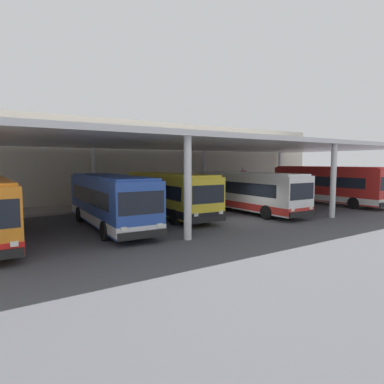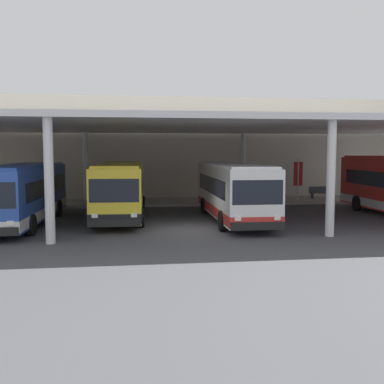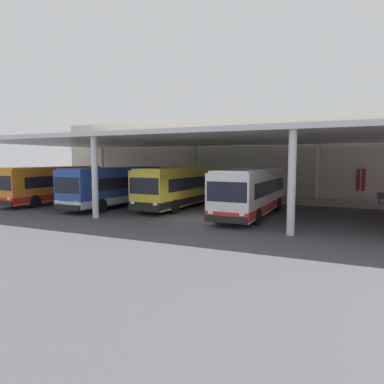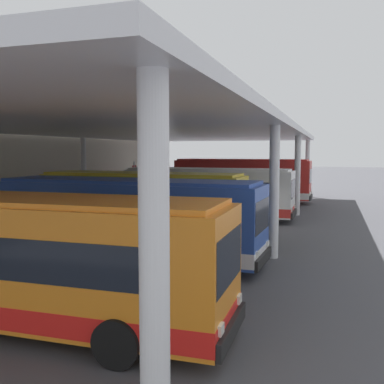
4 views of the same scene
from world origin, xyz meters
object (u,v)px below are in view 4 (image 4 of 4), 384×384
at_px(bus_second_bay, 128,219).
at_px(trash_bin, 148,189).
at_px(bus_far_bay, 208,193).
at_px(bench_waiting, 136,192).
at_px(banner_sign, 134,178).
at_px(bus_nearest_bay, 18,259).
at_px(bus_departing, 242,180).
at_px(bus_middle_bay, 141,203).

distance_m(bus_second_bay, trash_bin, 24.91).
distance_m(bus_far_bay, bench_waiting, 12.93).
xyz_separation_m(bus_far_bay, bench_waiting, (9.09, 9.14, -0.99)).
bearing_deg(trash_bin, banner_sign, -169.42).
relative_size(trash_bin, banner_sign, 0.31).
relative_size(bus_nearest_bay, bus_far_bay, 1.00).
relative_size(bus_departing, bench_waiting, 6.33).
xyz_separation_m(bus_second_bay, bus_far_bay, (11.28, -0.09, 0.00)).
xyz_separation_m(bus_far_bay, banner_sign, (6.89, 8.26, 0.32)).
height_order(trash_bin, banner_sign, banner_sign).
relative_size(bus_nearest_bay, bus_departing, 0.93).
bearing_deg(bus_far_bay, banner_sign, 50.15).
distance_m(bus_nearest_bay, bench_waiting, 28.50).
xyz_separation_m(trash_bin, banner_sign, (-4.99, -0.93, 1.30)).
bearing_deg(trash_bin, bus_far_bay, -142.28).
bearing_deg(bench_waiting, bus_second_bay, -156.06).
relative_size(bus_nearest_bay, bus_middle_bay, 0.99).
height_order(bus_departing, banner_sign, bus_departing).
bearing_deg(bus_middle_bay, bench_waiting, 25.69).
distance_m(trash_bin, banner_sign, 5.24).
height_order(bus_far_bay, banner_sign, banner_sign).
bearing_deg(bus_far_bay, bus_second_bay, 179.53).
distance_m(bus_departing, bench_waiting, 9.40).
xyz_separation_m(bus_middle_bay, bench_waiting, (15.32, 7.37, -0.99)).
bearing_deg(bus_middle_bay, bus_second_bay, -161.66).
xyz_separation_m(bus_nearest_bay, banner_sign, (24.73, 8.43, 0.32)).
bearing_deg(banner_sign, bus_departing, -69.19).
bearing_deg(banner_sign, trash_bin, 10.58).
bearing_deg(trash_bin, bus_second_bay, -158.55).
bearing_deg(bus_nearest_bay, bus_far_bay, 0.55).
bearing_deg(bus_second_bay, bus_departing, -0.60).
bearing_deg(bus_middle_bay, bus_nearest_bay, -170.52).
bearing_deg(bench_waiting, trash_bin, 1.13).
relative_size(bus_second_bay, trash_bin, 10.85).
distance_m(bus_nearest_bay, trash_bin, 31.17).
relative_size(bus_second_bay, banner_sign, 3.32).
distance_m(bus_middle_bay, bench_waiting, 17.03).
bearing_deg(bus_second_bay, bench_waiting, 23.94).
distance_m(bus_nearest_bay, bus_second_bay, 6.56).
height_order(bus_nearest_bay, bus_second_bay, same).
distance_m(bus_far_bay, trash_bin, 15.06).
relative_size(bus_far_bay, bus_departing, 0.93).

